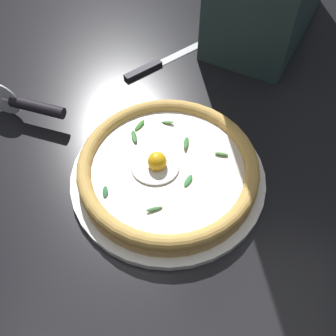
% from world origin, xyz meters
% --- Properties ---
extents(ground_plane, '(2.40, 2.40, 0.03)m').
position_xyz_m(ground_plane, '(0.00, 0.00, -0.01)').
color(ground_plane, black).
rests_on(ground_plane, ground).
extents(pizza_plate, '(0.33, 0.33, 0.01)m').
position_xyz_m(pizza_plate, '(-0.01, 0.01, 0.01)').
color(pizza_plate, white).
rests_on(pizza_plate, ground).
extents(pizza, '(0.30, 0.30, 0.06)m').
position_xyz_m(pizza, '(-0.01, 0.01, 0.03)').
color(pizza, tan).
rests_on(pizza, pizza_plate).
extents(pizza_cutter, '(0.17, 0.04, 0.07)m').
position_xyz_m(pizza_cutter, '(0.28, -0.08, 0.04)').
color(pizza_cutter, silver).
rests_on(pizza_cutter, ground).
extents(table_knife, '(0.17, 0.18, 0.01)m').
position_xyz_m(table_knife, '(0.07, -0.28, 0.00)').
color(table_knife, silver).
rests_on(table_knife, ground).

